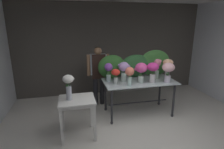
# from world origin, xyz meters

# --- Properties ---
(ground_plane) EXTENTS (7.67, 7.67, 0.00)m
(ground_plane) POSITION_xyz_m (0.00, 1.64, 0.00)
(ground_plane) COLOR silver
(wall_back) EXTENTS (5.90, 0.12, 2.78)m
(wall_back) POSITION_xyz_m (0.00, 3.28, 1.39)
(wall_back) COLOR #4C4742
(wall_back) RESTS_ON ground
(display_table_glass) EXTENTS (1.71, 0.89, 0.86)m
(display_table_glass) POSITION_xyz_m (0.31, 1.58, 0.72)
(display_table_glass) COLOR silver
(display_table_glass) RESTS_ON ground
(side_table_white) EXTENTS (0.68, 0.59, 0.79)m
(side_table_white) POSITION_xyz_m (-1.20, 0.97, 0.68)
(side_table_white) COLOR white
(side_table_white) RESTS_ON ground
(florist) EXTENTS (0.60, 0.24, 1.60)m
(florist) POSITION_xyz_m (-0.56, 2.35, 0.99)
(florist) COLOR #232328
(florist) RESTS_ON ground
(foliage_backdrop) EXTENTS (1.89, 0.30, 0.67)m
(foliage_backdrop) POSITION_xyz_m (0.31, 1.91, 1.16)
(foliage_backdrop) COLOR #2D6028
(foliage_backdrop) RESTS_ON display_table_glass
(vase_blush_tulips) EXTENTS (0.29, 0.28, 0.46)m
(vase_blush_tulips) POSITION_xyz_m (0.89, 1.31, 1.16)
(vase_blush_tulips) COLOR silver
(vase_blush_tulips) RESTS_ON display_table_glass
(vase_fuchsia_peonies) EXTENTS (0.30, 0.28, 0.46)m
(vase_fuchsia_peonies) POSITION_xyz_m (0.29, 1.45, 1.16)
(vase_fuchsia_peonies) COLOR silver
(vase_fuchsia_peonies) RESTS_ON display_table_glass
(vase_peach_freesia) EXTENTS (0.25, 0.25, 0.49)m
(vase_peach_freesia) POSITION_xyz_m (1.04, 1.60, 1.18)
(vase_peach_freesia) COLOR silver
(vase_peach_freesia) RESTS_ON display_table_glass
(vase_violet_stock) EXTENTS (0.19, 0.18, 0.44)m
(vase_violet_stock) POSITION_xyz_m (-0.42, 1.70, 1.13)
(vase_violet_stock) COLOR silver
(vase_violet_stock) RESTS_ON display_table_glass
(vase_coral_carnations) EXTENTS (0.20, 0.20, 0.42)m
(vase_coral_carnations) POSITION_xyz_m (-0.03, 1.30, 1.12)
(vase_coral_carnations) COLOR silver
(vase_coral_carnations) RESTS_ON display_table_glass
(vase_rosy_anemones) EXTENTS (0.22, 0.17, 0.50)m
(vase_rosy_anemones) POSITION_xyz_m (0.79, 1.64, 1.16)
(vase_rosy_anemones) COLOR silver
(vase_rosy_anemones) RESTS_ON display_table_glass
(vase_scarlet_dahlias) EXTENTS (0.20, 0.20, 0.35)m
(vase_scarlet_dahlias) POSITION_xyz_m (-0.31, 1.46, 1.09)
(vase_scarlet_dahlias) COLOR silver
(vase_scarlet_dahlias) RESTS_ON display_table_glass
(vase_magenta_lilies) EXTENTS (0.27, 0.27, 0.47)m
(vase_magenta_lilies) POSITION_xyz_m (0.55, 1.38, 1.17)
(vase_magenta_lilies) COLOR silver
(vase_magenta_lilies) RESTS_ON display_table_glass
(vase_lilac_ranunculus) EXTENTS (0.30, 0.25, 0.47)m
(vase_lilac_ranunculus) POSITION_xyz_m (-0.06, 1.63, 1.15)
(vase_lilac_ranunculus) COLOR silver
(vase_lilac_ranunculus) RESTS_ON display_table_glass
(vase_white_roses_tall) EXTENTS (0.22, 0.20, 0.49)m
(vase_white_roses_tall) POSITION_xyz_m (-1.33, 0.97, 1.10)
(vase_white_roses_tall) COLOR silver
(vase_white_roses_tall) RESTS_ON side_table_white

